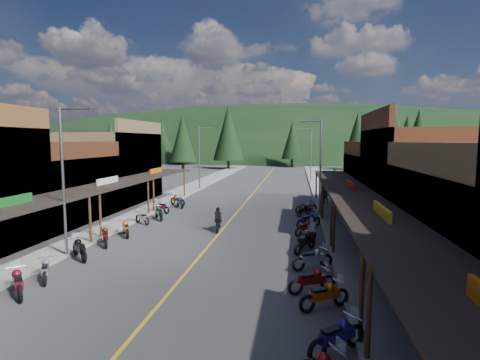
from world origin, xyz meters
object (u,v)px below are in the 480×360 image
at_px(bike_west_10, 161,206).
at_px(bike_west_11, 180,202).
at_px(streetlight_0, 65,175).
at_px(bike_west_9, 159,212).
at_px(bike_west_4, 45,268).
at_px(bike_east_10, 304,210).
at_px(pine_5, 418,134).
at_px(bike_west_7, 126,228).
at_px(pine_8, 144,142).
at_px(bike_west_8, 142,217).
at_px(pine_4, 357,136).
at_px(pine_3, 292,140).
at_px(pine_7, 162,137).
at_px(bike_east_9, 309,219).
at_px(bike_west_12, 177,199).
at_px(shop_east_2, 431,183).
at_px(bike_east_5, 313,257).
at_px(bike_west_5, 79,248).
at_px(streetlight_3, 310,153).
at_px(bike_east_2, 337,334).
at_px(rider_on_bike, 219,221).
at_px(bike_east_11, 306,206).
at_px(streetlight_2, 319,162).
at_px(pine_2, 228,133).
at_px(shop_west_3, 108,168).
at_px(bike_east_4, 312,279).
at_px(pedestrian_east_a, 358,230).
at_px(pine_1, 183,137).
at_px(pine_11, 393,135).
at_px(pine_9, 407,140).
at_px(pine_0, 111,140).
at_px(bike_west_6, 105,235).
at_px(bike_east_6, 305,241).
at_px(bike_east_3, 325,294).
at_px(bike_east_8, 305,227).
at_px(bike_east_7, 308,235).
at_px(shop_west_2, 46,190).
at_px(pedestrian_east_b, 324,194).

bearing_deg(bike_west_10, bike_west_11, 11.66).
relative_size(streetlight_0, bike_west_9, 3.73).
distance_m(bike_west_4, bike_east_10, 20.13).
bearing_deg(bike_west_10, streetlight_0, -152.43).
xyz_separation_m(pine_5, bike_west_7, (-39.91, -73.37, -7.41)).
distance_m(pine_8, bike_west_8, 41.17).
bearing_deg(pine_4, pine_3, 156.80).
xyz_separation_m(pine_7, bike_east_9, (38.05, -73.20, -6.60)).
bearing_deg(bike_west_12, shop_east_2, -77.27).
bearing_deg(pine_3, bike_east_5, -88.43).
bearing_deg(bike_west_5, streetlight_3, 23.16).
xyz_separation_m(bike_east_2, rider_on_bike, (-6.59, 14.45, 0.06)).
bearing_deg(bike_east_5, bike_east_11, 151.03).
relative_size(pine_5, bike_west_5, 6.34).
xyz_separation_m(streetlight_2, bike_west_4, (-12.89, -17.29, -3.90)).
bearing_deg(rider_on_bike, pine_2, 92.90).
height_order(streetlight_2, pine_4, pine_4).
height_order(bike_west_4, bike_west_5, bike_west_5).
distance_m(bike_west_9, bike_west_10, 2.76).
bearing_deg(pine_8, shop_west_3, -74.03).
distance_m(bike_east_4, pedestrian_east_a, 8.10).
bearing_deg(pine_1, bike_west_9, -74.48).
relative_size(streetlight_2, bike_east_2, 3.68).
bearing_deg(bike_west_5, pine_11, 12.46).
bearing_deg(pine_9, pine_2, 159.08).
relative_size(pine_0, rider_on_bike, 4.75).
xyz_separation_m(shop_west_3, bike_east_9, (19.84, -8.50, -2.88)).
distance_m(bike_west_6, bike_east_6, 11.86).
xyz_separation_m(pine_5, bike_west_11, (-39.63, -62.71, -7.45)).
bearing_deg(pine_4, pedestrian_east_a, -98.53).
relative_size(pine_5, bike_west_10, 6.83).
bearing_deg(bike_east_3, bike_east_4, 163.17).
bearing_deg(pine_5, pine_7, 176.53).
bearing_deg(bike_east_10, bike_west_11, -158.68).
xyz_separation_m(streetlight_3, bike_west_11, (-12.58, -20.71, -3.92)).
xyz_separation_m(streetlight_0, bike_east_8, (12.71, 6.69, -3.91)).
height_order(streetlight_2, pine_0, pine_0).
bearing_deg(bike_west_8, bike_east_7, -70.50).
bearing_deg(shop_west_3, bike_west_6, -62.85).
distance_m(pine_7, bike_east_10, 78.90).
bearing_deg(pine_3, pedestrian_east_a, -85.93).
xyz_separation_m(pine_2, bike_east_9, (16.05, -55.20, -7.35)).
bearing_deg(pine_0, pine_5, 7.70).
xyz_separation_m(streetlight_0, bike_east_10, (12.74, 13.06, -3.92)).
bearing_deg(bike_east_2, rider_on_bike, 164.14).
bearing_deg(shop_west_2, bike_west_12, 49.10).
bearing_deg(bike_west_7, pine_4, 35.02).
height_order(streetlight_3, pine_4, pine_4).
xyz_separation_m(shop_east_2, pine_9, (10.22, 43.30, 2.86)).
distance_m(bike_west_8, pedestrian_east_b, 17.77).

